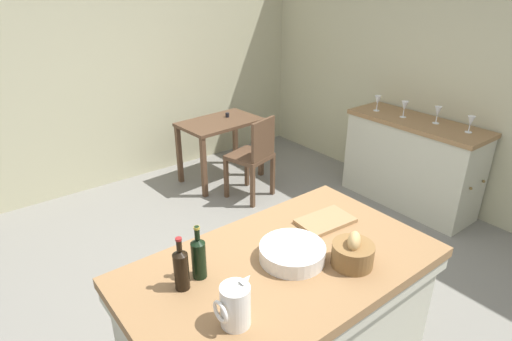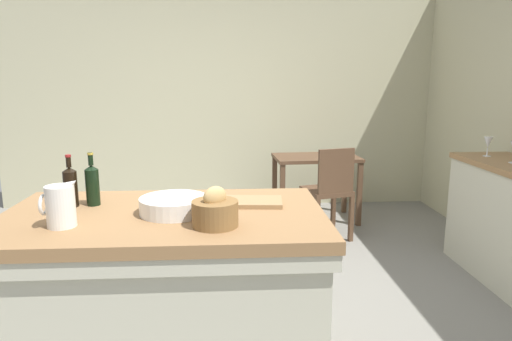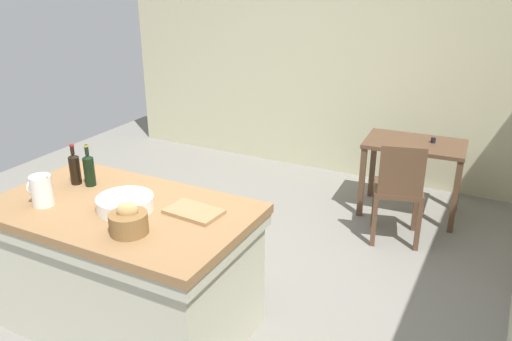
{
  "view_description": "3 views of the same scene",
  "coord_description": "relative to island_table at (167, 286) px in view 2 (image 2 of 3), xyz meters",
  "views": [
    {
      "loc": [
        -1.46,
        -2.02,
        2.23
      ],
      "look_at": [
        0.41,
        0.38,
        0.82
      ],
      "focal_mm": 29.7,
      "sensor_mm": 36.0,
      "label": 1
    },
    {
      "loc": [
        0.08,
        -2.94,
        1.55
      ],
      "look_at": [
        0.29,
        0.38,
        0.87
      ],
      "focal_mm": 31.79,
      "sensor_mm": 36.0,
      "label": 2
    },
    {
      "loc": [
        1.82,
        -2.88,
        2.29
      ],
      "look_at": [
        0.2,
        0.24,
        0.87
      ],
      "focal_mm": 36.57,
      "sensor_mm": 36.0,
      "label": 3
    }
  ],
  "objects": [
    {
      "name": "island_table",
      "position": [
        0.0,
        0.0,
        0.0
      ],
      "size": [
        1.64,
        0.96,
        0.88
      ],
      "color": "olive",
      "rests_on": "ground"
    },
    {
      "name": "cutting_board",
      "position": [
        0.46,
        0.13,
        0.42
      ],
      "size": [
        0.35,
        0.23,
        0.02
      ],
      "primitive_type": "cube",
      "rotation": [
        0.0,
        0.0,
        -0.08
      ],
      "color": "#99754C",
      "rests_on": "island_table"
    },
    {
      "name": "wine_bottle_amber",
      "position": [
        -0.5,
        0.15,
        0.52
      ],
      "size": [
        0.07,
        0.07,
        0.28
      ],
      "color": "black",
      "rests_on": "island_table"
    },
    {
      "name": "wine_glass_right",
      "position": [
        2.46,
        1.3,
        0.56
      ],
      "size": [
        0.07,
        0.07,
        0.16
      ],
      "color": "white",
      "rests_on": "side_cabinet"
    },
    {
      "name": "pitcher",
      "position": [
        -0.44,
        -0.19,
        0.5
      ],
      "size": [
        0.17,
        0.13,
        0.24
      ],
      "color": "silver",
      "rests_on": "island_table"
    },
    {
      "name": "ground_plane",
      "position": [
        0.26,
        0.7,
        -0.47
      ],
      "size": [
        6.76,
        6.76,
        0.0
      ],
      "primitive_type": "plane",
      "color": "slate"
    },
    {
      "name": "wall_back",
      "position": [
        0.26,
        3.3,
        0.83
      ],
      "size": [
        5.32,
        0.12,
        2.6
      ],
      "primitive_type": "cube",
      "color": "#B7B28E",
      "rests_on": "ground"
    },
    {
      "name": "wash_bowl",
      "position": [
        0.06,
        -0.01,
        0.44
      ],
      "size": [
        0.35,
        0.35,
        0.08
      ],
      "primitive_type": "cylinder",
      "color": "silver",
      "rests_on": "island_table"
    },
    {
      "name": "bread_basket",
      "position": [
        0.27,
        -0.23,
        0.47
      ],
      "size": [
        0.22,
        0.22,
        0.19
      ],
      "color": "brown",
      "rests_on": "island_table"
    },
    {
      "name": "writing_desk",
      "position": [
        1.29,
        2.55,
        0.13
      ],
      "size": [
        0.93,
        0.62,
        0.77
      ],
      "color": "#513826",
      "rests_on": "ground"
    },
    {
      "name": "wine_bottle_dark",
      "position": [
        -0.4,
        0.17,
        0.52
      ],
      "size": [
        0.07,
        0.07,
        0.29
      ],
      "color": "black",
      "rests_on": "island_table"
    },
    {
      "name": "wooden_chair",
      "position": [
        1.3,
        1.93,
        0.03
      ],
      "size": [
        0.49,
        0.49,
        0.91
      ],
      "color": "#513826",
      "rests_on": "ground"
    }
  ]
}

